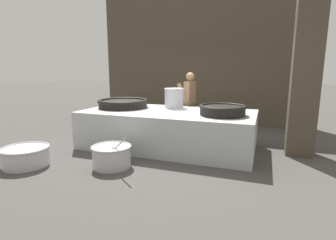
% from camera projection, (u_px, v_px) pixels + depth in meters
% --- Properties ---
extents(ground_plane, '(60.00, 60.00, 0.00)m').
position_uv_depth(ground_plane, '(168.00, 147.00, 5.95)').
color(ground_plane, '#474442').
extents(back_wall, '(6.81, 0.24, 4.32)m').
position_uv_depth(back_wall, '(202.00, 56.00, 8.38)').
color(back_wall, '#4C4233').
rests_on(back_wall, ground_plane).
extents(support_pillar, '(0.51, 0.51, 4.32)m').
position_uv_depth(support_pillar, '(308.00, 46.00, 5.04)').
color(support_pillar, '#4C4233').
rests_on(support_pillar, ground_plane).
extents(hearth_platform, '(3.75, 1.84, 0.82)m').
position_uv_depth(hearth_platform, '(168.00, 129.00, 5.87)').
color(hearth_platform, '#B2B7B7').
rests_on(hearth_platform, ground_plane).
extents(giant_wok_near, '(1.20, 1.20, 0.20)m').
position_uv_depth(giant_wok_near, '(123.00, 103.00, 6.28)').
color(giant_wok_near, black).
rests_on(giant_wok_near, hearth_platform).
extents(giant_wok_far, '(0.93, 0.93, 0.21)m').
position_uv_depth(giant_wok_far, '(222.00, 110.00, 5.23)').
color(giant_wok_far, black).
rests_on(giant_wok_far, hearth_platform).
extents(stock_pot, '(0.48, 0.48, 0.47)m').
position_uv_depth(stock_pot, '(174.00, 98.00, 6.25)').
color(stock_pot, '#B7B7BC').
rests_on(stock_pot, hearth_platform).
extents(cook, '(0.41, 0.63, 1.65)m').
position_uv_depth(cook, '(190.00, 101.00, 6.98)').
color(cook, '#9E7551').
rests_on(cook, ground_plane).
extents(prep_bowl_vegetables, '(0.85, 0.71, 0.67)m').
position_uv_depth(prep_bowl_vegetables, '(112.00, 155.00, 4.68)').
color(prep_bowl_vegetables, '#B7B7BC').
rests_on(prep_bowl_vegetables, ground_plane).
extents(prep_bowl_meat, '(0.84, 0.84, 0.34)m').
position_uv_depth(prep_bowl_meat, '(26.00, 155.00, 4.75)').
color(prep_bowl_meat, '#B7B7BC').
rests_on(prep_bowl_meat, ground_plane).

